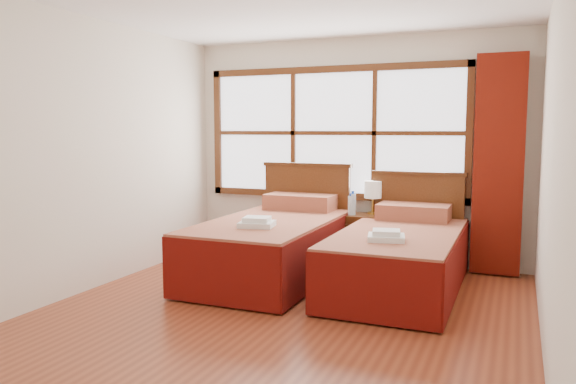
% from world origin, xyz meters
% --- Properties ---
extents(floor, '(4.50, 4.50, 0.00)m').
position_xyz_m(floor, '(0.00, 0.00, 0.00)').
color(floor, brown).
rests_on(floor, ground).
extents(wall_back, '(4.00, 0.00, 4.00)m').
position_xyz_m(wall_back, '(0.00, 2.25, 1.30)').
color(wall_back, silver).
rests_on(wall_back, floor).
extents(wall_left, '(0.00, 4.50, 4.50)m').
position_xyz_m(wall_left, '(-2.00, 0.00, 1.30)').
color(wall_left, silver).
rests_on(wall_left, floor).
extents(wall_right, '(0.00, 4.50, 4.50)m').
position_xyz_m(wall_right, '(2.00, 0.00, 1.30)').
color(wall_right, silver).
rests_on(wall_right, floor).
extents(window, '(3.16, 0.06, 1.56)m').
position_xyz_m(window, '(-0.25, 2.21, 1.50)').
color(window, white).
rests_on(window, wall_back).
extents(curtain, '(0.50, 0.16, 2.30)m').
position_xyz_m(curtain, '(1.60, 2.11, 1.17)').
color(curtain, maroon).
rests_on(curtain, wall_back).
extents(bed_left, '(1.17, 2.27, 1.14)m').
position_xyz_m(bed_left, '(-0.55, 1.20, 0.35)').
color(bed_left, '#42210D').
rests_on(bed_left, floor).
extents(bed_right, '(1.11, 2.14, 1.08)m').
position_xyz_m(bed_right, '(0.77, 1.20, 0.33)').
color(bed_right, '#42210D').
rests_on(bed_right, floor).
extents(nightstand, '(0.44, 0.43, 0.58)m').
position_xyz_m(nightstand, '(0.17, 1.99, 0.29)').
color(nightstand, '#502911').
rests_on(nightstand, floor).
extents(towels_left, '(0.38, 0.34, 0.10)m').
position_xyz_m(towels_left, '(-0.51, 0.66, 0.65)').
color(towels_left, white).
rests_on(towels_left, bed_left).
extents(towels_right, '(0.37, 0.34, 0.09)m').
position_xyz_m(towels_right, '(0.75, 0.65, 0.62)').
color(towels_right, white).
rests_on(towels_right, bed_right).
extents(lamp, '(0.19, 0.19, 0.38)m').
position_xyz_m(lamp, '(0.27, 2.09, 0.85)').
color(lamp, gold).
rests_on(lamp, nightstand).
extents(bottle_near, '(0.06, 0.06, 0.25)m').
position_xyz_m(bottle_near, '(0.06, 1.92, 0.69)').
color(bottle_near, silver).
rests_on(bottle_near, nightstand).
extents(bottle_far, '(0.07, 0.07, 0.27)m').
position_xyz_m(bottle_far, '(0.08, 1.94, 0.71)').
color(bottle_far, silver).
rests_on(bottle_far, nightstand).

